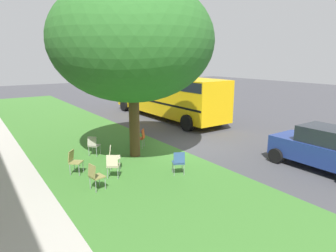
% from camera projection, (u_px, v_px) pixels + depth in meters
% --- Properties ---
extents(ground, '(80.00, 80.00, 0.00)m').
position_uv_depth(ground, '(181.00, 148.00, 13.78)').
color(ground, '#424247').
extents(grass_verge, '(48.00, 6.00, 0.01)m').
position_uv_depth(grass_verge, '(119.00, 161.00, 11.99)').
color(grass_verge, '#3D752D').
rests_on(grass_verge, ground).
extents(street_tree, '(6.51, 6.51, 7.17)m').
position_uv_depth(street_tree, '(132.00, 42.00, 11.63)').
color(street_tree, brown).
rests_on(street_tree, ground).
extents(chair_0, '(0.59, 0.59, 0.88)m').
position_uv_depth(chair_0, '(93.00, 144.00, 12.57)').
color(chair_0, '#ADA393').
rests_on(chair_0, ground).
extents(chair_1, '(0.58, 0.58, 0.88)m').
position_uv_depth(chair_1, '(113.00, 164.00, 10.22)').
color(chair_1, beige).
rests_on(chair_1, ground).
extents(chair_2, '(0.56, 0.55, 0.88)m').
position_uv_depth(chair_2, '(179.00, 161.00, 10.51)').
color(chair_2, '#335184').
rests_on(chair_2, ground).
extents(chair_3, '(0.59, 0.59, 0.88)m').
position_uv_depth(chair_3, '(141.00, 137.00, 13.75)').
color(chair_3, '#C64C1E').
rests_on(chair_3, ground).
extents(chair_4, '(0.59, 0.59, 0.88)m').
position_uv_depth(chair_4, '(74.00, 160.00, 10.62)').
color(chair_4, olive).
rests_on(chair_4, ground).
extents(chair_5, '(0.55, 0.56, 0.88)m').
position_uv_depth(chair_5, '(113.00, 155.00, 11.13)').
color(chair_5, beige).
rests_on(chair_5, ground).
extents(chair_6, '(0.48, 0.48, 0.88)m').
position_uv_depth(chair_6, '(95.00, 175.00, 9.28)').
color(chair_6, olive).
rests_on(chair_6, ground).
extents(parked_car, '(3.70, 1.92, 1.65)m').
position_uv_depth(parked_car, '(324.00, 148.00, 10.97)').
color(parked_car, navy).
rests_on(parked_car, ground).
extents(school_bus, '(10.40, 2.80, 2.88)m').
position_uv_depth(school_bus, '(166.00, 93.00, 20.48)').
color(school_bus, yellow).
rests_on(school_bus, ground).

